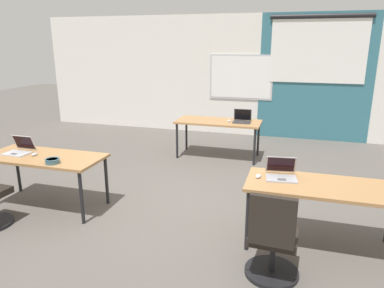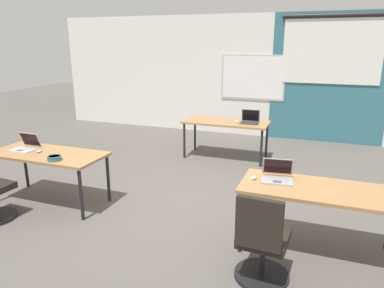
{
  "view_description": "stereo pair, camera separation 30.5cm",
  "coord_description": "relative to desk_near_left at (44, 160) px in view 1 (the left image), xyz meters",
  "views": [
    {
      "loc": [
        1.42,
        -4.33,
        2.16
      ],
      "look_at": [
        0.13,
        0.0,
        0.87
      ],
      "focal_mm": 33.31,
      "sensor_mm": 36.0,
      "label": 1
    },
    {
      "loc": [
        1.71,
        -4.24,
        2.16
      ],
      "look_at": [
        0.13,
        0.0,
        0.87
      ],
      "focal_mm": 33.31,
      "sensor_mm": 36.0,
      "label": 2
    }
  ],
  "objects": [
    {
      "name": "mouse_near_left_end",
      "position": [
        -0.12,
        -0.02,
        0.08
      ],
      "size": [
        0.07,
        0.11,
        0.03
      ],
      "color": "#B2B2B7",
      "rests_on": "desk_near_left"
    },
    {
      "name": "desk_near_left",
      "position": [
        0.0,
        0.0,
        0.0
      ],
      "size": [
        1.6,
        0.7,
        0.72
      ],
      "color": "#A37547",
      "rests_on": "ground"
    },
    {
      "name": "desk_near_right",
      "position": [
        3.5,
        0.0,
        0.0
      ],
      "size": [
        1.6,
        0.7,
        0.72
      ],
      "color": "#A37547",
      "rests_on": "ground"
    },
    {
      "name": "chair_near_right_inner",
      "position": [
        3.05,
        -0.73,
        -0.28
      ],
      "size": [
        0.52,
        0.55,
        0.92
      ],
      "rotation": [
        0.0,
        0.0,
        3.09
      ],
      "color": "black",
      "rests_on": "ground"
    },
    {
      "name": "laptop_near_right_inner",
      "position": [
        3.06,
        0.09,
        0.11
      ],
      "size": [
        0.37,
        0.36,
        0.22
      ],
      "rotation": [
        0.0,
        0.0,
        0.13
      ],
      "color": "#9E9EA3",
      "rests_on": "desk_near_right"
    },
    {
      "name": "mouse_near_right_inner",
      "position": [
        2.82,
        0.02,
        0.08
      ],
      "size": [
        0.06,
        0.1,
        0.03
      ],
      "color": "silver",
      "rests_on": "desk_near_right"
    },
    {
      "name": "mouse_far_right",
      "position": [
        1.96,
        2.79,
        0.08
      ],
      "size": [
        0.08,
        0.11,
        0.03
      ],
      "color": "silver",
      "rests_on": "desk_far_center"
    },
    {
      "name": "desk_far_center",
      "position": [
        1.75,
        2.8,
        0.0
      ],
      "size": [
        1.6,
        0.7,
        0.72
      ],
      "color": "#A37547",
      "rests_on": "ground"
    },
    {
      "name": "back_wall_assembly",
      "position": [
        1.8,
        4.8,
        0.75
      ],
      "size": [
        10.0,
        0.27,
        2.8
      ],
      "color": "silver",
      "rests_on": "ground"
    },
    {
      "name": "snack_bowl",
      "position": [
        0.32,
        -0.22,
        0.1
      ],
      "size": [
        0.18,
        0.18,
        0.06
      ],
      "color": "#3D6070",
      "rests_on": "desk_near_left"
    },
    {
      "name": "laptop_far_right",
      "position": [
        2.2,
        2.81,
        0.11
      ],
      "size": [
        0.34,
        0.28,
        0.24
      ],
      "rotation": [
        0.0,
        0.0,
        0.04
      ],
      "color": "#333338",
      "rests_on": "desk_far_center"
    },
    {
      "name": "ground_plane",
      "position": [
        1.75,
        0.6,
        -0.66
      ],
      "size": [
        24.0,
        24.0,
        0.0
      ],
      "color": "#56514C"
    },
    {
      "name": "laptop_near_left_end",
      "position": [
        -0.39,
        0.01,
        0.11
      ],
      "size": [
        0.34,
        0.32,
        0.23
      ],
      "rotation": [
        0.0,
        0.0,
        -0.02
      ],
      "color": "#B7B7BC",
      "rests_on": "desk_near_left"
    }
  ]
}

